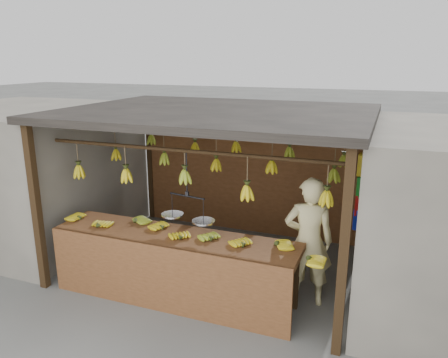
% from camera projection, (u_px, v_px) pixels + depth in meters
% --- Properties ---
extents(ground, '(80.00, 80.00, 0.00)m').
position_uv_depth(ground, '(217.00, 264.00, 6.80)').
color(ground, '#5B5B57').
extents(stall, '(4.30, 3.30, 2.40)m').
position_uv_depth(stall, '(225.00, 136.00, 6.56)').
color(stall, black).
rests_on(stall, ground).
extents(neighbor_left, '(3.00, 3.00, 2.30)m').
position_uv_depth(neighbor_left, '(29.00, 172.00, 7.73)').
color(neighbor_left, slate).
rests_on(neighbor_left, ground).
extents(counter, '(3.51, 0.75, 0.96)m').
position_uv_depth(counter, '(171.00, 253.00, 5.56)').
color(counter, brown).
rests_on(counter, ground).
extents(hanging_bananas, '(3.59, 2.25, 0.40)m').
position_uv_depth(hanging_bananas, '(216.00, 163.00, 6.36)').
color(hanging_bananas, gold).
rests_on(hanging_bananas, ground).
extents(balance_scale, '(0.76, 0.36, 0.90)m').
position_uv_depth(balance_scale, '(188.00, 215.00, 5.59)').
color(balance_scale, black).
rests_on(balance_scale, ground).
extents(vendor, '(0.70, 0.54, 1.70)m').
position_uv_depth(vendor, '(308.00, 242.00, 5.54)').
color(vendor, beige).
rests_on(vendor, ground).
extents(bag_bundles, '(0.08, 0.26, 1.25)m').
position_uv_depth(bag_bundles, '(359.00, 193.00, 7.08)').
color(bag_bundles, yellow).
rests_on(bag_bundles, ground).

